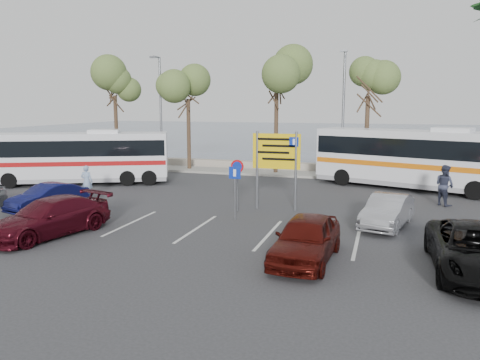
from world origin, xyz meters
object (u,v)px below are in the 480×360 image
(car_silver_b, at_px, (387,211))
(coach_bus_left, at_px, (79,159))
(direction_sign, at_px, (276,157))
(car_maroon, at_px, (50,217))
(coach_bus_right, at_px, (418,161))
(pedestrian_far, at_px, (444,185))
(pedestrian_near, at_px, (87,182))
(street_lamp_right, at_px, (343,108))
(suv_black, at_px, (476,251))
(car_red, at_px, (306,238))
(street_lamp_left, at_px, (160,107))
(car_blue, at_px, (48,197))

(car_silver_b, bearing_deg, coach_bus_left, 177.74)
(direction_sign, height_order, car_maroon, direction_sign)
(coach_bus_right, bearing_deg, pedestrian_far, -76.06)
(car_silver_b, distance_m, pedestrian_near, 14.98)
(car_maroon, relative_size, pedestrian_near, 2.81)
(coach_bus_right, relative_size, pedestrian_near, 6.88)
(street_lamp_right, bearing_deg, pedestrian_near, -138.82)
(coach_bus_right, height_order, pedestrian_near, coach_bus_right)
(direction_sign, relative_size, suv_black, 0.70)
(pedestrian_far, bearing_deg, coach_bus_left, 50.37)
(direction_sign, bearing_deg, coach_bus_right, 48.35)
(direction_sign, bearing_deg, coach_bus_left, 165.75)
(car_maroon, height_order, car_silver_b, car_maroon)
(coach_bus_right, relative_size, car_red, 2.78)
(car_red, bearing_deg, street_lamp_right, 95.38)
(coach_bus_left, distance_m, car_red, 18.46)
(street_lamp_left, height_order, car_blue, street_lamp_left)
(car_blue, bearing_deg, car_red, -0.71)
(coach_bus_left, bearing_deg, coach_bus_right, 11.59)
(coach_bus_right, height_order, car_blue, coach_bus_right)
(street_lamp_right, relative_size, car_blue, 2.17)
(car_red, bearing_deg, pedestrian_near, 156.14)
(street_lamp_right, height_order, pedestrian_near, street_lamp_right)
(car_red, relative_size, pedestrian_far, 2.13)
(car_maroon, relative_size, car_silver_b, 1.23)
(coach_bus_right, xyz_separation_m, car_red, (-4.00, -14.00, -0.95))
(street_lamp_left, distance_m, car_red, 22.07)
(car_red, bearing_deg, car_blue, 168.31)
(pedestrian_far, bearing_deg, pedestrian_near, 61.61)
(coach_bus_right, relative_size, car_maroon, 2.45)
(car_blue, bearing_deg, street_lamp_right, 63.52)
(coach_bus_right, height_order, car_silver_b, coach_bus_right)
(direction_sign, relative_size, car_maroon, 0.76)
(street_lamp_left, bearing_deg, coach_bus_right, -9.79)
(coach_bus_left, height_order, car_red, coach_bus_left)
(car_blue, distance_m, car_red, 12.86)
(street_lamp_left, xyz_separation_m, coach_bus_right, (17.50, -3.02, -2.94))
(car_blue, distance_m, car_silver_b, 14.88)
(direction_sign, height_order, car_blue, direction_sign)
(street_lamp_left, distance_m, suv_black, 25.14)
(car_blue, bearing_deg, car_maroon, -34.98)
(coach_bus_right, xyz_separation_m, pedestrian_near, (-16.50, -7.48, -0.81))
(street_lamp_left, relative_size, coach_bus_right, 0.69)
(coach_bus_right, xyz_separation_m, pedestrian_far, (0.99, -4.00, -0.68))
(coach_bus_right, relative_size, car_blue, 3.15)
(street_lamp_left, relative_size, car_blue, 2.17)
(street_lamp_right, height_order, pedestrian_far, street_lamp_right)
(street_lamp_right, xyz_separation_m, direction_sign, (-2.00, -10.32, -2.17))
(street_lamp_left, relative_size, street_lamp_right, 1.00)
(street_lamp_left, relative_size, coach_bus_left, 0.76)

